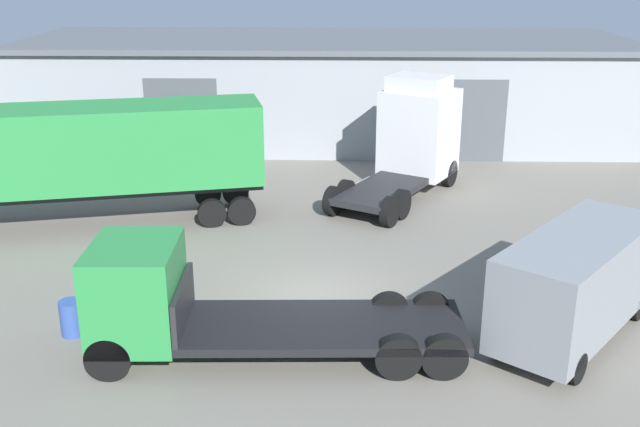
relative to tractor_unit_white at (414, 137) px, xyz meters
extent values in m
plane|color=slate|center=(-3.48, -9.92, -2.06)|extent=(60.00, 60.00, 0.00)
cube|color=#93999E|center=(-3.48, 8.76, 0.22)|extent=(28.45, 9.36, 4.56)
cube|color=#565B60|center=(-3.48, 8.76, 2.63)|extent=(28.95, 9.86, 0.25)
cube|color=#4C5156|center=(-9.74, 4.11, -0.26)|extent=(3.20, 0.08, 3.60)
cube|color=#4C5156|center=(2.78, 4.11, -0.26)|extent=(3.20, 0.08, 3.60)
cube|color=silver|center=(0.25, 0.41, 0.10)|extent=(3.36, 3.32, 3.27)
cube|color=silver|center=(0.15, 0.24, 2.01)|extent=(2.65, 2.50, 0.60)
cube|color=black|center=(0.82, 1.43, 0.75)|extent=(1.87, 1.10, 1.18)
cube|color=#232326|center=(-1.33, -2.39, -1.42)|extent=(3.72, 4.49, 0.24)
cylinder|color=#B2B2B7|center=(-1.91, -1.37, -1.59)|extent=(1.03, 1.23, 0.56)
cylinder|color=black|center=(-0.42, 1.47, -1.54)|extent=(0.78, 1.06, 1.05)
cylinder|color=black|center=(1.50, 0.39, -1.54)|extent=(0.78, 1.06, 1.05)
cylinder|color=black|center=(-2.59, -2.38, -1.54)|extent=(0.78, 1.06, 1.05)
cylinder|color=black|center=(-0.68, -3.46, -1.54)|extent=(0.78, 1.06, 1.05)
cylinder|color=black|center=(-3.04, -3.16, -1.54)|extent=(0.78, 1.06, 1.05)
cylinder|color=black|center=(-1.12, -4.25, -1.54)|extent=(0.78, 1.06, 1.05)
cube|color=#28843D|center=(-11.44, -4.29, 0.63)|extent=(12.26, 5.15, 2.67)
cube|color=#232326|center=(-11.44, -4.29, -0.83)|extent=(12.09, 4.42, 0.24)
cylinder|color=black|center=(-7.10, -4.41, -1.58)|extent=(0.99, 0.51, 0.95)
cylinder|color=black|center=(-7.59, -2.27, -1.58)|extent=(0.99, 0.51, 0.95)
cylinder|color=black|center=(-6.12, -4.19, -1.58)|extent=(0.99, 0.51, 0.95)
cylinder|color=black|center=(-6.62, -2.04, -1.58)|extent=(0.99, 0.51, 0.95)
cube|color=gray|center=(2.79, -11.75, -0.58)|extent=(4.97, 5.51, 2.24)
cube|color=gray|center=(4.28, -9.90, -1.25)|extent=(2.12, 1.95, 0.90)
cube|color=black|center=(4.03, -10.21, -0.13)|extent=(1.36, 1.11, 0.81)
cylinder|color=black|center=(3.33, -9.72, -1.70)|extent=(0.68, 0.75, 0.72)
cylinder|color=black|center=(4.66, -10.78, -1.70)|extent=(0.68, 0.75, 0.72)
cylinder|color=black|center=(0.92, -12.73, -1.70)|extent=(0.68, 0.75, 0.72)
cylinder|color=black|center=(2.25, -13.79, -1.70)|extent=(0.68, 0.75, 0.72)
cube|color=#28843D|center=(-7.37, -12.86, -0.45)|extent=(1.98, 2.46, 2.20)
cube|color=black|center=(-8.29, -12.89, -0.06)|extent=(0.14, 2.02, 0.88)
cube|color=black|center=(-3.20, -12.73, -1.37)|extent=(6.53, 2.61, 0.20)
cube|color=#232326|center=(-6.35, -12.83, -0.82)|extent=(0.20, 2.40, 1.10)
cylinder|color=black|center=(-7.79, -13.92, -1.55)|extent=(1.03, 0.33, 1.02)
cylinder|color=black|center=(-7.86, -11.83, -1.55)|extent=(1.03, 0.33, 1.02)
cylinder|color=black|center=(-1.53, -13.72, -1.55)|extent=(1.03, 0.33, 1.02)
cylinder|color=black|center=(-1.60, -11.63, -1.55)|extent=(1.03, 0.33, 1.02)
cylinder|color=black|center=(-0.53, -13.69, -1.55)|extent=(1.03, 0.33, 1.02)
cylinder|color=black|center=(-0.60, -11.59, -1.55)|extent=(1.03, 0.33, 1.02)
cylinder|color=#33519E|center=(-9.26, -11.96, -1.62)|extent=(0.58, 0.58, 0.88)
camera|label=1|loc=(-2.86, -27.96, 6.77)|focal=42.00mm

